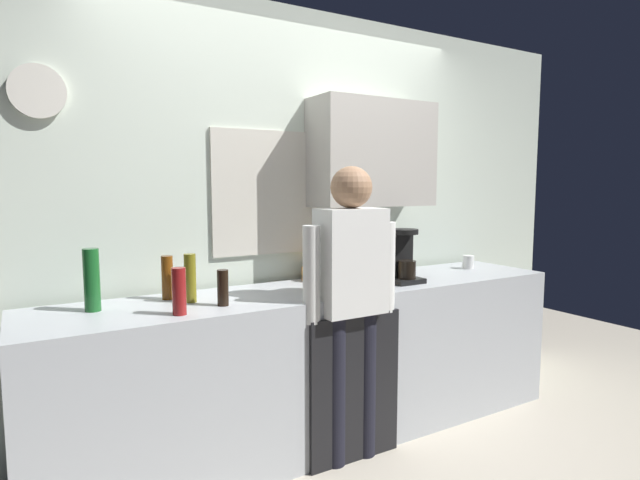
# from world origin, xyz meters

# --- Properties ---
(ground_plane) EXTENTS (8.00, 8.00, 0.00)m
(ground_plane) POSITION_xyz_m (0.00, 0.00, 0.00)
(ground_plane) COLOR beige
(kitchen_counter) EXTENTS (3.19, 0.64, 0.90)m
(kitchen_counter) POSITION_xyz_m (0.00, 0.30, 0.45)
(kitchen_counter) COLOR #B2B7BC
(kitchen_counter) RESTS_ON ground_plane
(dishwasher_panel) EXTENTS (0.56, 0.02, 0.81)m
(dishwasher_panel) POSITION_xyz_m (0.01, -0.03, 0.41)
(dishwasher_panel) COLOR black
(dishwasher_panel) RESTS_ON ground_plane
(back_wall_assembly) EXTENTS (4.79, 0.42, 2.60)m
(back_wall_assembly) POSITION_xyz_m (0.06, 0.70, 1.35)
(back_wall_assembly) COLOR silver
(back_wall_assembly) RESTS_ON ground_plane
(coffee_maker) EXTENTS (0.20, 0.20, 0.33)m
(coffee_maker) POSITION_xyz_m (0.52, 0.22, 1.05)
(coffee_maker) COLOR black
(coffee_maker) RESTS_ON kitchen_counter
(bottle_red_vinegar) EXTENTS (0.06, 0.06, 0.22)m
(bottle_red_vinegar) POSITION_xyz_m (-0.88, 0.11, 1.01)
(bottle_red_vinegar) COLOR maroon
(bottle_red_vinegar) RESTS_ON kitchen_counter
(bottle_amber_beer) EXTENTS (0.06, 0.06, 0.23)m
(bottle_amber_beer) POSITION_xyz_m (-0.85, 0.46, 1.02)
(bottle_amber_beer) COLOR brown
(bottle_amber_beer) RESTS_ON kitchen_counter
(bottle_green_wine) EXTENTS (0.07, 0.07, 0.30)m
(bottle_green_wine) POSITION_xyz_m (-1.22, 0.39, 1.05)
(bottle_green_wine) COLOR #195923
(bottle_green_wine) RESTS_ON kitchen_counter
(bottle_dark_sauce) EXTENTS (0.06, 0.06, 0.18)m
(bottle_dark_sauce) POSITION_xyz_m (-0.65, 0.18, 0.99)
(bottle_dark_sauce) COLOR black
(bottle_dark_sauce) RESTS_ON kitchen_counter
(bottle_olive_oil) EXTENTS (0.06, 0.06, 0.25)m
(bottle_olive_oil) POSITION_xyz_m (-0.76, 0.33, 1.03)
(bottle_olive_oil) COLOR olive
(bottle_olive_oil) RESTS_ON kitchen_counter
(cup_white_mug) EXTENTS (0.08, 0.08, 0.09)m
(cup_white_mug) POSITION_xyz_m (1.26, 0.36, 0.95)
(cup_white_mug) COLOR white
(cup_white_mug) RESTS_ON kitchen_counter
(mixing_bowl) EXTENTS (0.22, 0.22, 0.08)m
(mixing_bowl) POSITION_xyz_m (0.12, 0.54, 0.94)
(mixing_bowl) COLOR orange
(mixing_bowl) RESTS_ON kitchen_counter
(storage_canister) EXTENTS (0.14, 0.14, 0.17)m
(storage_canister) POSITION_xyz_m (-0.08, 0.23, 0.99)
(storage_canister) COLOR silver
(storage_canister) RESTS_ON kitchen_counter
(person_at_sink) EXTENTS (0.57, 0.22, 1.60)m
(person_at_sink) POSITION_xyz_m (0.00, 0.00, 0.95)
(person_at_sink) COLOR black
(person_at_sink) RESTS_ON ground_plane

